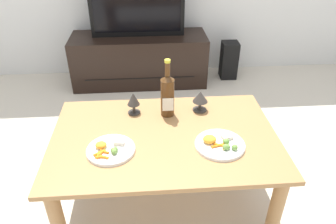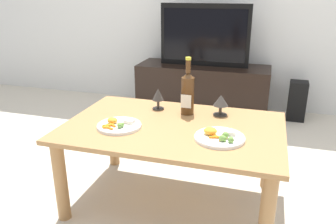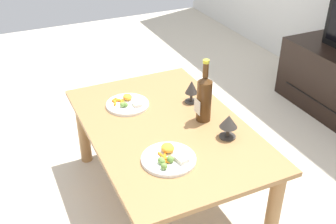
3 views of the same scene
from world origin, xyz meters
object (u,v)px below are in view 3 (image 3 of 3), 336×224
dining_table (166,138)px  goblet_right (229,123)px  wine_bottle (204,97)px  dinner_plate_right (169,158)px  dinner_plate_left (127,104)px  goblet_left (192,88)px

dining_table → goblet_right: bearing=46.0°
wine_bottle → goblet_right: size_ratio=2.74×
goblet_right → dinner_plate_right: 0.35m
goblet_right → dinner_plate_right: (0.05, -0.34, -0.07)m
dinner_plate_left → dining_table: bearing=21.9°
goblet_left → dinner_plate_left: size_ratio=0.55×
wine_bottle → dinner_plate_right: wine_bottle is taller
goblet_right → dinner_plate_right: bearing=-82.2°
dining_table → goblet_right: size_ratio=9.55×
goblet_left → dinner_plate_right: size_ratio=0.52×
goblet_left → goblet_right: (0.39, 0.00, -0.00)m
dining_table → wine_bottle: (0.03, 0.20, 0.22)m
wine_bottle → dinner_plate_left: size_ratio=1.42×
dining_table → dinner_plate_left: 0.31m
dining_table → goblet_right: (0.22, 0.23, 0.17)m
dining_table → goblet_right: goblet_right is taller
goblet_right → dinner_plate_left: goblet_right is taller
dining_table → wine_bottle: 0.30m
dinner_plate_right → dinner_plate_left: bearing=-180.0°
dining_table → dinner_plate_right: (0.27, -0.11, 0.09)m
dining_table → dinner_plate_right: size_ratio=4.70×
goblet_left → goblet_right: size_ratio=1.06×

